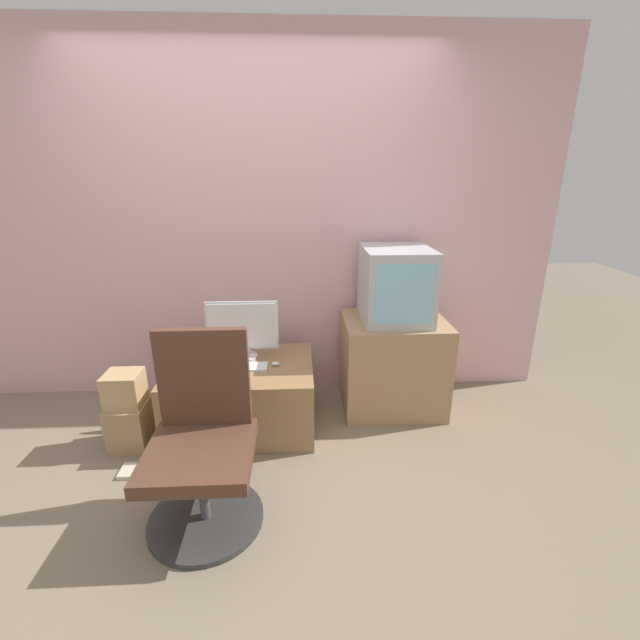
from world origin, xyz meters
name	(u,v)px	position (x,y,z in m)	size (l,w,h in m)	color
ground_plane	(249,503)	(0.00, 0.00, 0.00)	(12.00, 12.00, 0.00)	#7F705B
wall_back	(259,225)	(0.00, 1.32, 1.30)	(4.40, 0.05, 2.60)	beige
desk	(243,395)	(-0.11, 0.76, 0.23)	(0.95, 0.71, 0.46)	#937047
side_stand	(392,364)	(0.96, 0.97, 0.34)	(0.72, 0.58, 0.68)	#A37F56
main_monitor	(242,331)	(-0.10, 0.87, 0.66)	(0.48, 0.19, 0.40)	silver
keyboard	(245,367)	(-0.07, 0.71, 0.46)	(0.29, 0.12, 0.01)	white
mouse	(275,364)	(0.12, 0.73, 0.47)	(0.05, 0.04, 0.03)	silver
crt_tv	(396,285)	(0.95, 0.98, 0.93)	(0.46, 0.52, 0.51)	#B7B7BC
office_chair	(202,448)	(-0.20, -0.05, 0.39)	(0.57, 0.57, 0.95)	#333333
cardboard_box_lower	(130,424)	(-0.81, 0.56, 0.15)	(0.23, 0.26, 0.29)	#A3845B
cardboard_box_upper	(124,389)	(-0.81, 0.56, 0.40)	(0.22, 0.20, 0.21)	tan
book	(140,471)	(-0.66, 0.28, 0.01)	(0.23, 0.13, 0.02)	beige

